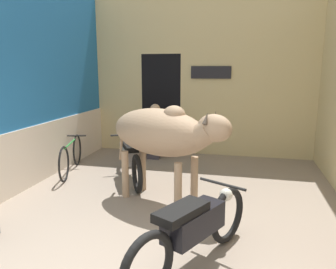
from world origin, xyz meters
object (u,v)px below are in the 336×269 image
Objects in this scene: cow at (163,133)px; bicycle at (71,156)px; shopkeeper_seated at (155,129)px; plastic_stool at (140,146)px; motorcycle_near at (194,228)px; motorcycle_far at (130,157)px.

bicycle is (-2.12, 1.02, -0.75)m from cow.
plastic_stool is (-0.38, 0.05, -0.43)m from shopkeeper_seated.
bicycle is at bearing -121.95° from plastic_stool.
motorcycle_near is (0.71, -1.56, -0.64)m from cow.
motorcycle_far is 1.68m from plastic_stool.
cow is 1.13× the size of motorcycle_near.
shopkeeper_seated is (-0.81, 2.46, -0.43)m from cow.
motorcycle_far is at bearing 133.66° from cow.
shopkeeper_seated is (0.03, 1.58, 0.22)m from motorcycle_far.
motorcycle_far is at bearing -91.11° from shopkeeper_seated.
motorcycle_far is at bearing 122.43° from motorcycle_near.
shopkeeper_seated is at bearing 47.77° from bicycle.
motorcycle_far is 4.06× the size of plastic_stool.
motorcycle_far reaches higher than bicycle.
cow is 1.83m from motorcycle_near.
plastic_stool is at bearing 115.39° from cow.
cow reaches higher than motorcycle_near.
plastic_stool is (-1.19, 2.51, -0.85)m from cow.
motorcycle_far is at bearing -6.15° from bicycle.
cow is at bearing -46.34° from motorcycle_far.
bicycle is (-1.28, 0.14, -0.10)m from motorcycle_far.
shopkeeper_seated is 2.85× the size of plastic_stool.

